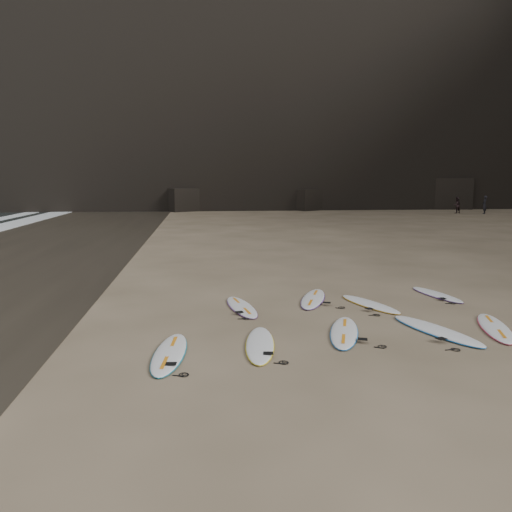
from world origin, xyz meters
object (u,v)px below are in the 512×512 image
(surfboard_0, at_px, (170,353))
(surfboard_2, at_px, (344,332))
(surfboard_7, at_px, (370,304))
(surfboard_8, at_px, (437,294))
(person_a, at_px, (484,205))
(person_b, at_px, (457,205))
(surfboard_1, at_px, (260,344))
(surfboard_5, at_px, (242,307))
(surfboard_4, at_px, (495,327))
(surfboard_3, at_px, (437,330))
(surfboard_6, at_px, (313,298))

(surfboard_0, relative_size, surfboard_2, 1.00)
(surfboard_7, bearing_deg, surfboard_8, -0.64)
(person_a, bearing_deg, person_b, -72.40)
(surfboard_0, xyz_separation_m, person_a, (29.50, 37.92, 0.87))
(surfboard_1, relative_size, surfboard_5, 1.01)
(surfboard_2, height_order, surfboard_8, surfboard_2)
(surfboard_4, bearing_deg, surfboard_3, -158.81)
(surfboard_8, bearing_deg, surfboard_7, -172.23)
(surfboard_0, distance_m, surfboard_2, 4.14)
(surfboard_2, height_order, surfboard_4, surfboard_2)
(surfboard_4, xyz_separation_m, person_a, (21.73, 36.99, 0.87))
(surfboard_3, bearing_deg, surfboard_1, 167.61)
(surfboard_4, bearing_deg, surfboard_7, 150.32)
(surfboard_2, distance_m, surfboard_4, 3.75)
(surfboard_4, relative_size, surfboard_5, 1.02)
(surfboard_2, relative_size, surfboard_3, 0.92)
(surfboard_1, bearing_deg, surfboard_3, 14.11)
(surfboard_4, bearing_deg, surfboard_6, 157.05)
(surfboard_4, bearing_deg, surfboard_2, -162.07)
(surfboard_7, bearing_deg, surfboard_6, 130.72)
(surfboard_2, xyz_separation_m, person_a, (25.48, 36.92, 0.87))
(surfboard_5, bearing_deg, surfboard_6, 7.98)
(surfboard_1, relative_size, surfboard_3, 0.90)
(surfboard_1, distance_m, person_a, 46.60)
(surfboard_5, relative_size, person_b, 1.49)
(surfboard_2, bearing_deg, surfboard_0, -148.21)
(surfboard_2, bearing_deg, person_a, 73.18)
(surfboard_6, relative_size, person_b, 1.56)
(surfboard_1, distance_m, surfboard_8, 7.29)
(surfboard_2, xyz_separation_m, surfboard_3, (2.23, -0.13, 0.00))
(surfboard_1, height_order, surfboard_6, surfboard_6)
(surfboard_1, xyz_separation_m, surfboard_7, (3.58, 3.14, -0.00))
(surfboard_1, bearing_deg, surfboard_0, -162.25)
(surfboard_6, distance_m, person_b, 41.60)
(person_a, bearing_deg, surfboard_1, 3.89)
(surfboard_1, relative_size, person_a, 1.37)
(person_a, relative_size, person_b, 1.10)
(surfboard_0, bearing_deg, person_a, 57.71)
(surfboard_6, height_order, person_a, person_a)
(surfboard_1, distance_m, surfboard_5, 3.24)
(surfboard_6, bearing_deg, surfboard_8, 21.58)
(surfboard_2, distance_m, person_b, 44.39)
(surfboard_5, bearing_deg, person_a, 41.44)
(surfboard_1, distance_m, surfboard_6, 4.46)
(surfboard_1, xyz_separation_m, surfboard_8, (6.05, 4.05, -0.00))
(surfboard_7, xyz_separation_m, surfboard_8, (2.48, 0.92, -0.00))
(surfboard_2, bearing_deg, surfboard_3, 14.45)
(surfboard_6, xyz_separation_m, surfboard_7, (1.49, -0.80, -0.00))
(surfboard_5, xyz_separation_m, person_b, (25.25, 35.34, 0.79))
(surfboard_3, xyz_separation_m, surfboard_6, (-2.22, 3.43, -0.00))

